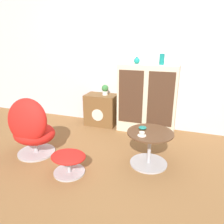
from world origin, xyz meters
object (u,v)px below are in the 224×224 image
Objects in this scene: egg_chair at (31,128)px; vase_leftmost at (137,61)px; ottoman at (69,159)px; vase_inner_left at (162,59)px; bowl at (143,128)px; sideboard at (147,99)px; tv_console at (101,110)px; potted_plant at (105,90)px; teacup at (142,134)px; coffee_table at (149,146)px.

vase_leftmost is at bearing 51.35° from egg_chair.
vase_inner_left is (0.81, 1.58, 1.04)m from ottoman.
vase_leftmost is 0.67× the size of vase_inner_left.
vase_inner_left is 1.26m from bowl.
sideboard is 1.73m from ottoman.
sideboard is 10.27× the size of vase_leftmost.
vase_leftmost is (0.64, -0.01, 0.91)m from tv_console.
tv_console is 3.07× the size of potted_plant.
teacup is at bearing -80.57° from bowl.
tv_console is at bearing 134.06° from bowl.
potted_plant is at bearing 68.79° from egg_chair.
ottoman is 0.91m from teacup.
egg_chair is at bearing 162.44° from ottoman.
bowl is at bearing 37.59° from ottoman.
egg_chair reaches higher than tv_console.
teacup is at bearing -50.19° from tv_console.
sideboard is 6.86× the size of vase_inner_left.
vase_inner_left is at bearing 92.69° from coffee_table.
coffee_table is at bearing 11.00° from egg_chair.
sideboard is 6.16× the size of potted_plant.
sideboard is 1.36× the size of egg_chair.
vase_inner_left is 1.61× the size of teacup.
vase_leftmost is at bearing 180.00° from vase_inner_left.
sideboard is at bearing -0.78° from potted_plant.
tv_console is at bearing 179.68° from vase_inner_left.
coffee_table is (1.08, -1.07, -0.04)m from tv_console.
vase_inner_left is 0.90× the size of potted_plant.
coffee_table is 5.53× the size of teacup.
vase_inner_left is at bearing 1.15° from sideboard.
sideboard is 0.89m from tv_console.
sideboard is at bearing 97.92° from teacup.
potted_plant reaches higher than tv_console.
vase_inner_left reaches higher than teacup.
coffee_table is 5.14× the size of vase_leftmost.
egg_chair reaches higher than ottoman.
bowl is at bearing 99.43° from teacup.
egg_chair is 4.53× the size of potted_plant.
bowl is (1.43, 0.36, 0.06)m from egg_chair.
ottoman is 1.66m from potted_plant.
vase_leftmost reaches higher than ottoman.
egg_chair is 1.92m from vase_leftmost.
teacup is (1.46, 0.16, 0.06)m from egg_chair.
sideboard is at bearing -178.85° from vase_inner_left.
vase_leftmost is at bearing -0.66° from potted_plant.
ottoman is 2.06m from vase_inner_left.
sideboard is 0.65m from vase_leftmost.
egg_chair reaches higher than coffee_table.
teacup is at bearing -91.29° from vase_inner_left.
coffee_table is 5.67× the size of bowl.
potted_plant is 1.84× the size of bowl.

